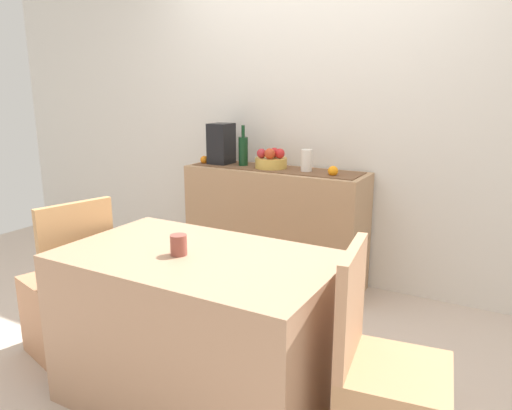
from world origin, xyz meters
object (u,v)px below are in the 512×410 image
dining_table (199,329)px  chair_near_window (70,308)px  wine_bottle (243,151)px  coffee_maker (221,144)px  sideboard_console (275,226)px  coffee_cup (179,245)px  fruit_bowl (271,163)px  chair_by_corner (388,409)px  ceramic_vase (306,161)px

dining_table → chair_near_window: bearing=-179.7°
wine_bottle → coffee_maker: 0.20m
sideboard_console → coffee_cup: bearing=-79.0°
wine_bottle → coffee_maker: bearing=180.0°
sideboard_console → wine_bottle: size_ratio=4.40×
fruit_bowl → dining_table: fruit_bowl is taller
wine_bottle → dining_table: wine_bottle is taller
chair_by_corner → wine_bottle: bearing=135.8°
fruit_bowl → wine_bottle: size_ratio=0.76×
dining_table → coffee_cup: bearing=-144.0°
sideboard_console → coffee_maker: coffee_maker is taller
fruit_bowl → chair_near_window: (-0.49, -1.48, -0.66)m
chair_by_corner → dining_table: bearing=179.9°
sideboard_console → wine_bottle: (-0.27, 0.00, 0.56)m
sideboard_console → chair_by_corner: size_ratio=1.52×
coffee_maker → chair_by_corner: coffee_maker is taller
coffee_maker → fruit_bowl: bearing=0.0°
sideboard_console → chair_near_window: size_ratio=1.52×
dining_table → chair_by_corner: (0.89, -0.00, -0.10)m
dining_table → chair_by_corner: chair_by_corner is taller
dining_table → fruit_bowl: bearing=105.0°
coffee_maker → ceramic_vase: bearing=0.0°
chair_near_window → chair_by_corner: bearing=0.1°
ceramic_vase → fruit_bowl: bearing=180.0°
fruit_bowl → chair_near_window: size_ratio=0.26×
fruit_bowl → ceramic_vase: ceramic_vase is taller
dining_table → coffee_cup: (-0.06, -0.05, 0.42)m
chair_by_corner → fruit_bowl: bearing=131.0°
wine_bottle → dining_table: 1.73m
sideboard_console → dining_table: bearing=-76.3°
dining_table → coffee_cup: coffee_cup is taller
coffee_cup → chair_near_window: (-0.83, 0.04, -0.52)m
sideboard_console → coffee_maker: bearing=180.0°
sideboard_console → dining_table: sideboard_console is taller
sideboard_console → coffee_cup: 1.59m
coffee_cup → dining_table: bearing=36.0°
sideboard_console → fruit_bowl: size_ratio=5.79×
coffee_cup → chair_near_window: size_ratio=0.10×
wine_bottle → ceramic_vase: bearing=0.0°
wine_bottle → coffee_cup: wine_bottle is taller
coffee_maker → coffee_cup: (0.77, -1.53, -0.25)m
sideboard_console → fruit_bowl: bearing=180.0°
coffee_cup → wine_bottle: bearing=110.5°
coffee_maker → coffee_cup: coffee_maker is taller
wine_bottle → chair_by_corner: bearing=-44.2°
sideboard_console → wine_bottle: wine_bottle is taller
coffee_maker → dining_table: (0.83, -1.48, -0.67)m
wine_bottle → coffee_cup: (0.57, -1.53, -0.21)m
fruit_bowl → coffee_maker: 0.45m
dining_table → chair_by_corner: bearing=-0.1°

